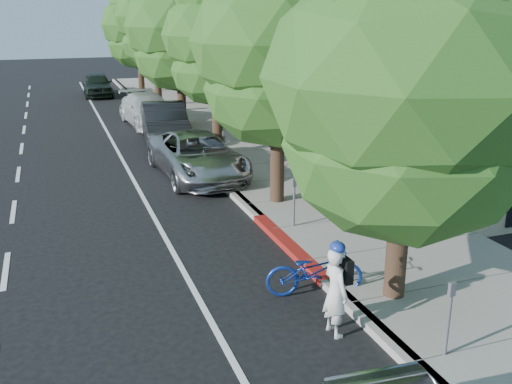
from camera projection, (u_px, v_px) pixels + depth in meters
name	position (u px, v px, depth m)	size (l,w,h in m)	color
ground	(307.00, 266.00, 12.48)	(120.00, 120.00, 0.00)	black
sidewalk	(271.00, 164.00, 20.36)	(4.60, 56.00, 0.15)	gray
curb	(209.00, 170.00, 19.62)	(0.30, 56.00, 0.15)	#9E998E
curb_red_segment	(289.00, 246.00, 13.35)	(0.32, 4.00, 0.15)	maroon
storefront_building	(331.00, 46.00, 30.63)	(10.00, 36.00, 7.00)	beige
street_tree_0	(411.00, 83.00, 9.70)	(5.18, 5.18, 7.06)	black
street_tree_1	(279.00, 45.00, 14.98)	(4.76, 4.76, 7.34)	black
street_tree_2	(216.00, 38.00, 20.38)	(3.91, 3.91, 6.98)	black
street_tree_3	(179.00, 29.00, 25.71)	(4.95, 4.95, 7.47)	black
street_tree_4	(155.00, 19.00, 30.97)	(4.36, 4.36, 7.76)	black
street_tree_5	(138.00, 26.00, 36.51)	(4.74, 4.74, 7.15)	black
cyclist	(335.00, 292.00, 9.66)	(0.58, 0.38, 1.60)	silver
bicycle	(315.00, 271.00, 11.10)	(0.67, 1.92, 1.01)	navy
silver_suv	(197.00, 156.00, 18.90)	(2.43, 5.27, 1.46)	#A8A9AD
dark_sedan	(165.00, 123.00, 23.83)	(1.73, 4.96, 1.63)	black
white_pickup	(148.00, 110.00, 27.47)	(2.07, 5.10, 1.48)	silver
dark_suv_far	(97.00, 84.00, 36.69)	(1.75, 4.35, 1.48)	black
pedestrian	(276.00, 122.00, 22.37)	(0.95, 0.74, 1.96)	black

